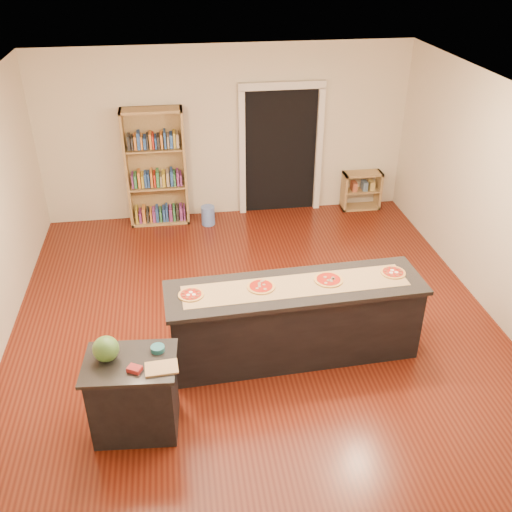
{
  "coord_description": "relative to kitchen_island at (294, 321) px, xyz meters",
  "views": [
    {
      "loc": [
        -0.84,
        -5.46,
        4.33
      ],
      "look_at": [
        0.0,
        0.2,
        1.0
      ],
      "focal_mm": 40.0,
      "sensor_mm": 36.0,
      "label": 1
    }
  ],
  "objects": [
    {
      "name": "room",
      "position": [
        -0.35,
        0.4,
        0.93
      ],
      "size": [
        6.0,
        7.0,
        2.8
      ],
      "color": "beige",
      "rests_on": "ground"
    },
    {
      "name": "doorway",
      "position": [
        0.55,
        3.86,
        0.73
      ],
      "size": [
        1.4,
        0.09,
        2.21
      ],
      "color": "black",
      "rests_on": "room"
    },
    {
      "name": "kitchen_island",
      "position": [
        0.0,
        0.0,
        0.0
      ],
      "size": [
        2.84,
        0.77,
        0.94
      ],
      "rotation": [
        0.0,
        0.0,
        0.04
      ],
      "color": "black",
      "rests_on": "ground"
    },
    {
      "name": "side_counter",
      "position": [
        -1.75,
        -0.88,
        -0.04
      ],
      "size": [
        0.86,
        0.63,
        0.85
      ],
      "rotation": [
        0.0,
        0.0,
        -0.08
      ],
      "color": "black",
      "rests_on": "ground"
    },
    {
      "name": "bookshelf",
      "position": [
        -1.51,
        3.68,
        0.48
      ],
      "size": [
        0.96,
        0.34,
        1.91
      ],
      "primitive_type": "cube",
      "color": "tan",
      "rests_on": "ground"
    },
    {
      "name": "low_shelf",
      "position": [
        1.97,
        3.71,
        -0.14
      ],
      "size": [
        0.66,
        0.28,
        0.66
      ],
      "primitive_type": "cube",
      "color": "tan",
      "rests_on": "ground"
    },
    {
      "name": "waste_bin",
      "position": [
        -0.73,
        3.46,
        -0.31
      ],
      "size": [
        0.22,
        0.22,
        0.32
      ],
      "primitive_type": "cylinder",
      "color": "#6387DE",
      "rests_on": "ground"
    },
    {
      "name": "kraft_paper",
      "position": [
        -0.0,
        0.0,
        0.47
      ],
      "size": [
        2.49,
        0.55,
        0.0
      ],
      "primitive_type": "cube",
      "rotation": [
        0.0,
        0.0,
        0.04
      ],
      "color": "#98744E",
      "rests_on": "kitchen_island"
    },
    {
      "name": "watermelon",
      "position": [
        -1.95,
        -0.82,
        0.5
      ],
      "size": [
        0.24,
        0.24,
        0.24
      ],
      "primitive_type": "sphere",
      "color": "#144214",
      "rests_on": "side_counter"
    },
    {
      "name": "cutting_board",
      "position": [
        -1.46,
        -1.03,
        0.39
      ],
      "size": [
        0.31,
        0.21,
        0.02
      ],
      "primitive_type": "cube",
      "rotation": [
        0.0,
        0.0,
        0.06
      ],
      "color": "tan",
      "rests_on": "side_counter"
    },
    {
      "name": "package_red",
      "position": [
        -1.7,
        -1.02,
        0.4
      ],
      "size": [
        0.15,
        0.14,
        0.04
      ],
      "primitive_type": "cube",
      "rotation": [
        0.0,
        0.0,
        -0.49
      ],
      "color": "maroon",
      "rests_on": "side_counter"
    },
    {
      "name": "package_teal",
      "position": [
        -1.49,
        -0.77,
        0.4
      ],
      "size": [
        0.13,
        0.13,
        0.05
      ],
      "primitive_type": "cylinder",
      "color": "#195966",
      "rests_on": "side_counter"
    },
    {
      "name": "pizza_a",
      "position": [
        -1.14,
        -0.02,
        0.48
      ],
      "size": [
        0.28,
        0.28,
        0.02
      ],
      "color": "tan",
      "rests_on": "kitchen_island"
    },
    {
      "name": "pizza_b",
      "position": [
        -0.38,
        0.02,
        0.48
      ],
      "size": [
        0.29,
        0.29,
        0.02
      ],
      "color": "tan",
      "rests_on": "kitchen_island"
    },
    {
      "name": "pizza_c",
      "position": [
        0.38,
        0.05,
        0.48
      ],
      "size": [
        0.31,
        0.31,
        0.02
      ],
      "color": "tan",
      "rests_on": "kitchen_island"
    },
    {
      "name": "pizza_d",
      "position": [
        1.13,
        0.09,
        0.48
      ],
      "size": [
        0.3,
        0.3,
        0.02
      ],
      "color": "tan",
      "rests_on": "kitchen_island"
    }
  ]
}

